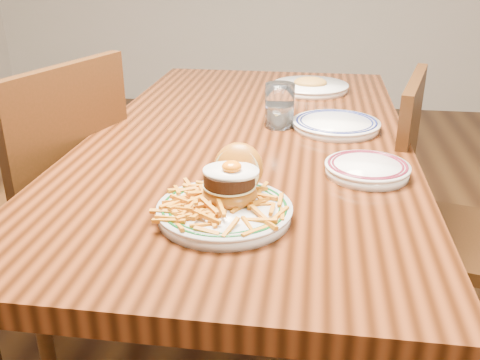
# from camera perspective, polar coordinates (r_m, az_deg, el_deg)

# --- Properties ---
(floor) EXTENTS (6.00, 6.00, 0.00)m
(floor) POSITION_cam_1_polar(r_m,az_deg,el_deg) (1.85, 0.79, -17.67)
(floor) COLOR black
(floor) RESTS_ON ground
(table) EXTENTS (0.85, 1.60, 0.75)m
(table) POSITION_cam_1_polar(r_m,az_deg,el_deg) (1.49, 0.93, 1.77)
(table) COLOR black
(table) RESTS_ON floor
(chair_left) EXTENTS (0.55, 0.55, 0.95)m
(chair_left) POSITION_cam_1_polar(r_m,az_deg,el_deg) (1.65, -19.76, -3.33)
(chair_left) COLOR #391C0B
(chair_left) RESTS_ON floor
(chair_right) EXTENTS (0.50, 0.50, 0.89)m
(chair_right) POSITION_cam_1_polar(r_m,az_deg,el_deg) (1.68, 20.52, -4.10)
(chair_right) COLOR #391C0B
(chair_right) RESTS_ON floor
(main_plate) EXTENTS (0.25, 0.27, 0.12)m
(main_plate) POSITION_cam_1_polar(r_m,az_deg,el_deg) (1.01, -1.40, -1.99)
(main_plate) COLOR white
(main_plate) RESTS_ON table
(side_plate) EXTENTS (0.19, 0.19, 0.03)m
(side_plate) POSITION_cam_1_polar(r_m,az_deg,el_deg) (1.22, 13.41, 1.24)
(side_plate) COLOR white
(side_plate) RESTS_ON table
(rear_plate) EXTENTS (0.24, 0.24, 0.03)m
(rear_plate) POSITION_cam_1_polar(r_m,az_deg,el_deg) (1.52, 10.22, 5.89)
(rear_plate) COLOR white
(rear_plate) RESTS_ON table
(water_glass) EXTENTS (0.08, 0.08, 0.12)m
(water_glass) POSITION_cam_1_polar(r_m,az_deg,el_deg) (1.51, 4.23, 7.66)
(water_glass) COLOR white
(water_glass) RESTS_ON table
(far_plate) EXTENTS (0.27, 0.27, 0.05)m
(far_plate) POSITION_cam_1_polar(r_m,az_deg,el_deg) (1.93, 7.49, 9.87)
(far_plate) COLOR white
(far_plate) RESTS_ON table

